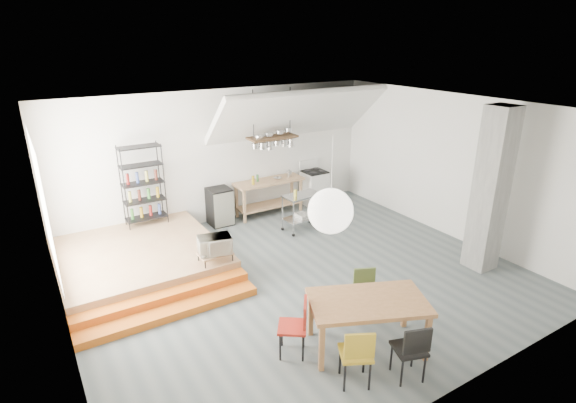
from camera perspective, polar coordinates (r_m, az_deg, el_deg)
floor at (r=8.72m, az=1.56°, el=-9.56°), size 8.00×8.00×0.00m
wall_back at (r=11.01m, az=-8.40°, el=5.67°), size 8.00×0.04×3.20m
wall_left at (r=6.89m, az=-27.56°, el=-5.64°), size 0.04×7.00×3.20m
wall_right at (r=10.68m, az=19.98°, el=4.19°), size 0.04×7.00×3.20m
ceiling at (r=7.65m, az=1.79°, el=11.70°), size 8.00×7.00×0.02m
slope_ceiling at (r=11.12m, az=1.29°, el=11.04°), size 4.40×1.44×1.32m
window_pane at (r=8.22m, az=-28.65°, el=-0.29°), size 0.02×2.50×2.20m
platform at (r=9.44m, az=-18.30°, el=-6.84°), size 3.00×3.00×0.40m
step_lower at (r=7.85m, az=-14.58°, el=-13.46°), size 3.00×0.35×0.13m
step_upper at (r=8.10m, az=-15.39°, el=-11.83°), size 3.00×0.35×0.27m
concrete_column at (r=9.30m, az=24.34°, el=1.29°), size 0.50×0.50×3.20m
kitchen_counter at (r=11.45m, az=-2.41°, el=1.36°), size 1.80×0.60×0.91m
stove at (r=12.21m, az=3.33°, el=1.84°), size 0.60×0.60×1.18m
pot_rack at (r=10.91m, az=-1.80°, el=7.78°), size 1.20×0.50×1.43m
wire_shelving at (r=10.21m, az=-17.96°, el=2.13°), size 0.88×0.38×1.80m
microwave_shelf at (r=8.49m, az=-9.23°, el=-6.56°), size 0.60×0.40×0.16m
paper_lantern at (r=5.87m, az=5.42°, el=-1.22°), size 0.60×0.60×0.60m
dining_table at (r=6.71m, az=10.11°, el=-12.86°), size 1.91×1.53×0.80m
chair_mustard at (r=6.13m, az=8.75°, el=-18.39°), size 0.55×0.55×0.89m
chair_black at (r=6.37m, az=15.49°, el=-17.45°), size 0.51×0.51×0.87m
chair_olive at (r=7.48m, az=9.82°, el=-10.98°), size 0.50×0.50×0.83m
chair_red at (r=6.59m, az=1.19°, el=-15.14°), size 0.56×0.56×0.88m
rolling_cart at (r=10.53m, az=1.78°, el=-0.70°), size 0.93×0.57×0.88m
mini_fridge at (r=11.00m, az=-8.66°, el=-0.62°), size 0.54×0.54×0.91m
microwave at (r=8.41m, az=-9.30°, el=-5.45°), size 0.66×0.51×0.33m
bowl at (r=11.42m, az=-1.35°, el=2.95°), size 0.21×0.21×0.05m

